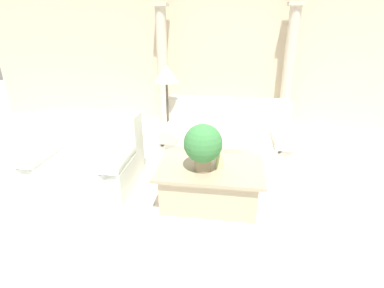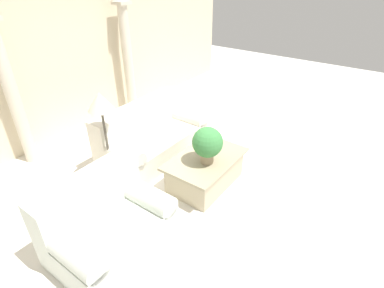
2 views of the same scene
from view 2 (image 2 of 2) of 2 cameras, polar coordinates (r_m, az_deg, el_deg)
ground_plane at (r=4.89m, az=-1.92°, el=-5.99°), size 16.00×16.00×0.00m
wall_back at (r=6.13m, az=-23.55°, el=15.92°), size 10.00×0.06×3.20m
sofa_long at (r=5.27m, az=-7.81°, el=1.39°), size 1.90×0.97×0.92m
loveseat at (r=3.73m, az=-16.12°, el=-14.21°), size 1.32×0.97×0.92m
coffee_table at (r=4.58m, az=2.54°, el=-5.08°), size 1.24×0.81×0.48m
potted_plant at (r=4.18m, az=2.97°, el=0.14°), size 0.44×0.44×0.55m
pillar_candle at (r=4.48m, az=3.38°, el=-1.16°), size 0.09×0.09×0.16m
floor_lamp at (r=4.35m, az=-16.92°, el=6.48°), size 0.36×0.36×1.47m
column_left at (r=5.47m, az=-31.00°, el=7.94°), size 0.29×0.29×2.34m
column_right at (r=6.71m, az=-12.14°, el=15.28°), size 0.29×0.29×2.34m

